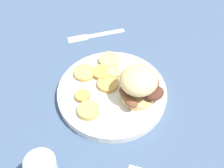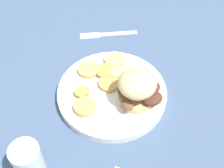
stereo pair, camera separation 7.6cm
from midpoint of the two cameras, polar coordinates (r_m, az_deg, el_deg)
name	(u,v)px [view 2 (the right image)]	position (r m, az deg, el deg)	size (l,w,h in m)	color
ground_plane	(112,96)	(0.80, 2.72, -2.36)	(4.00, 4.00, 0.00)	#3D5170
dinner_plate	(112,93)	(0.79, 2.76, -1.80)	(0.28, 0.28, 0.02)	white
sandwich	(139,88)	(0.73, 7.85, -0.86)	(0.12, 0.10, 0.09)	tan
potato_round_0	(115,60)	(0.84, 3.13, 4.22)	(0.05, 0.05, 0.01)	#DBB766
potato_round_1	(88,70)	(0.82, -1.70, 2.48)	(0.06, 0.06, 0.01)	tan
potato_round_2	(109,83)	(0.79, 2.22, -0.01)	(0.05, 0.05, 0.01)	tan
potato_round_3	(82,92)	(0.77, -2.73, -1.70)	(0.04, 0.04, 0.01)	#BC8942
potato_round_4	(85,107)	(0.74, -2.09, -4.39)	(0.05, 0.05, 0.01)	tan
potato_round_5	(117,73)	(0.81, 3.68, 1.81)	(0.04, 0.04, 0.01)	#DBB766
potato_round_6	(106,71)	(0.81, 1.53, 2.14)	(0.05, 0.05, 0.01)	#BC8942
fork	(107,34)	(0.95, 1.46, 8.99)	(0.17, 0.03, 0.00)	silver
drinking_glass	(29,162)	(0.66, -11.79, -14.04)	(0.06, 0.06, 0.10)	silver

